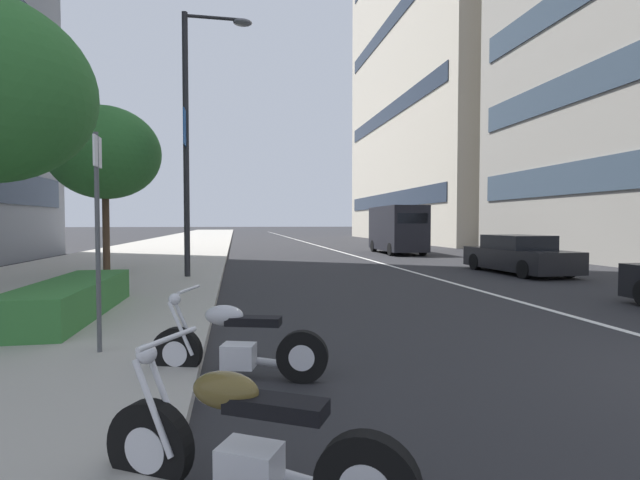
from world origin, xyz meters
TOP-DOWN VIEW (x-y plane):
  - sidewalk_right_plaza at (30.00, 11.15)m, footprint 160.00×8.40m
  - lane_centre_stripe at (35.00, 0.00)m, footprint 110.00×0.16m
  - motorcycle_by_sign_pole at (-0.23, 6.46)m, footprint 1.14×1.94m
  - motorcycle_far_end_row at (2.31, 6.52)m, footprint 0.82×2.06m
  - car_lead_in_lane at (12.05, -3.63)m, footprint 4.62×2.01m
  - delivery_van_ahead at (23.09, -2.97)m, footprint 5.49×2.25m
  - parking_sign_by_curb at (3.29, 8.28)m, footprint 0.32×0.06m
  - street_lamp_with_banners at (11.91, 7.73)m, footprint 1.26×2.16m
  - clipped_hedge_bed at (5.94, 9.48)m, footprint 4.24×1.10m
  - street_tree_near_plaza_corner at (13.03, 10.70)m, footprint 3.54×3.54m

SIDE VIEW (x-z plane):
  - lane_centre_stripe at x=35.00m, z-range 0.00..0.01m
  - sidewalk_right_plaza at x=30.00m, z-range 0.00..0.15m
  - motorcycle_far_end_row at x=2.31m, z-range -0.13..0.95m
  - motorcycle_by_sign_pole at x=-0.23m, z-range -0.13..0.96m
  - clipped_hedge_bed at x=5.94m, z-range 0.15..0.77m
  - car_lead_in_lane at x=12.05m, z-range -0.05..1.34m
  - delivery_van_ahead at x=23.09m, z-range 0.09..2.89m
  - parking_sign_by_curb at x=3.29m, z-range 0.42..3.29m
  - street_tree_near_plaza_corner at x=13.03m, z-range 1.38..6.85m
  - street_lamp_with_banners at x=11.91m, z-range 0.94..9.15m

